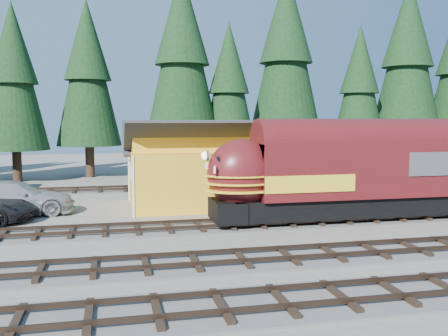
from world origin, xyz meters
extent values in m
plane|color=#6B665B|center=(0.00, 0.00, 0.00)|extent=(120.00, 120.00, 0.00)
cube|color=#4C4947|center=(10.00, 4.00, 0.04)|extent=(68.00, 3.20, 0.08)
cube|color=#38281E|center=(10.00, 3.28, 0.25)|extent=(68.00, 0.08, 0.16)
cube|color=#38281E|center=(10.00, 4.72, 0.25)|extent=(68.00, 0.08, 0.16)
cube|color=#4C4947|center=(-10.00, 18.00, 0.04)|extent=(32.00, 3.20, 0.08)
cube|color=#38281E|center=(-10.00, 17.28, 0.25)|extent=(32.00, 0.08, 0.16)
cube|color=#38281E|center=(-10.00, 18.72, 0.25)|extent=(32.00, 0.08, 0.16)
cube|color=gold|center=(0.00, 10.50, 1.70)|extent=(12.00, 6.00, 3.40)
cube|color=gold|center=(0.00, 10.50, 4.12)|extent=(11.88, 3.30, 1.44)
cube|color=white|center=(-6.04, 9.50, 2.20)|extent=(0.06, 2.40, 0.60)
cone|color=black|center=(-14.96, 25.40, 8.97)|extent=(5.48, 5.48, 12.47)
cone|color=black|center=(-9.06, 27.84, 9.59)|extent=(5.85, 5.85, 13.33)
cone|color=black|center=(-0.86, 24.55, 10.92)|extent=(6.66, 6.66, 15.18)
cone|color=black|center=(3.36, 24.45, 8.29)|extent=(5.06, 5.06, 11.52)
cone|color=black|center=(9.47, 26.49, 11.59)|extent=(7.07, 7.07, 16.11)
cone|color=black|center=(16.43, 24.88, 8.48)|extent=(5.17, 5.17, 11.79)
cone|color=black|center=(21.79, 25.31, 11.35)|extent=(6.93, 6.93, 15.78)
cube|color=black|center=(5.20, 4.00, 0.84)|extent=(13.22, 2.37, 1.02)
cube|color=#511214|center=(5.95, 4.00, 2.74)|extent=(12.06, 2.78, 2.78)
ellipsoid|color=#511214|center=(-0.83, 4.00, 2.65)|extent=(3.53, 2.73, 3.43)
cube|color=#38383A|center=(9.38, 4.00, 3.07)|extent=(3.71, 2.84, 1.21)
sphere|color=white|center=(-2.67, 4.00, 3.58)|extent=(0.41, 0.41, 0.41)
imported|color=#AFB1B7|center=(-12.53, 9.65, 0.96)|extent=(6.80, 3.14, 1.93)
camera|label=1|loc=(-7.12, -19.71, 5.34)|focal=40.00mm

